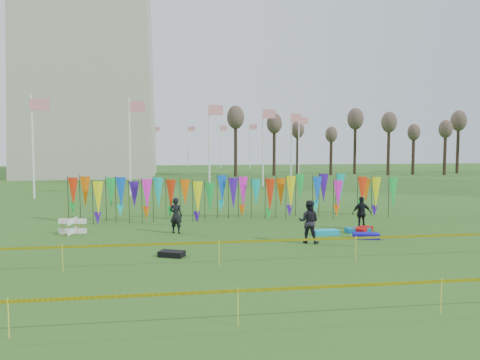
{
  "coord_description": "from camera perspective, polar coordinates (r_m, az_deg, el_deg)",
  "views": [
    {
      "loc": [
        -3.51,
        -18.18,
        4.17
      ],
      "look_at": [
        0.12,
        6.0,
        2.34
      ],
      "focal_mm": 35.0,
      "sensor_mm": 36.0,
      "label": 1
    }
  ],
  "objects": [
    {
      "name": "tree_line",
      "position": [
        71.64,
        21.29,
        5.59
      ],
      "size": [
        53.92,
        1.92,
        7.84
      ],
      "color": "#38261C",
      "rests_on": "ground"
    },
    {
      "name": "kite_bag_red",
      "position": [
        23.35,
        14.76,
        -5.87
      ],
      "size": [
        1.26,
        1.26,
        0.22
      ],
      "primitive_type": "cube",
      "rotation": [
        0.0,
        0.0,
        0.78
      ],
      "color": "#AB0C0B",
      "rests_on": "ground"
    },
    {
      "name": "caution_tape_near",
      "position": [
        16.54,
        3.15,
        -7.56
      ],
      "size": [
        26.0,
        0.02,
        0.9
      ],
      "color": "yellow",
      "rests_on": "ground"
    },
    {
      "name": "caution_tape_far",
      "position": [
        11.44,
        8.8,
        -13.01
      ],
      "size": [
        26.0,
        0.02,
        0.9
      ],
      "color": "yellow",
      "rests_on": "ground"
    },
    {
      "name": "kite_bag_blue",
      "position": [
        21.78,
        15.11,
        -6.59
      ],
      "size": [
        1.25,
        0.88,
        0.24
      ],
      "primitive_type": "cube",
      "rotation": [
        0.0,
        0.0,
        -0.28
      ],
      "color": "#130BB5",
      "rests_on": "ground"
    },
    {
      "name": "person_right",
      "position": [
        23.82,
        14.61,
        -3.94
      ],
      "size": [
        0.98,
        0.57,
        1.64
      ],
      "primitive_type": "imported",
      "rotation": [
        0.0,
        0.0,
        3.11
      ],
      "color": "black",
      "rests_on": "ground"
    },
    {
      "name": "kite_bag_turquoise",
      "position": [
        22.28,
        10.44,
        -6.28
      ],
      "size": [
        1.17,
        0.65,
        0.23
      ],
      "primitive_type": "cube",
      "rotation": [
        0.0,
        0.0,
        0.07
      ],
      "color": "#0EACD3",
      "rests_on": "ground"
    },
    {
      "name": "kite_bag_black",
      "position": [
        17.89,
        -8.33,
        -8.89
      ],
      "size": [
        1.06,
        0.87,
        0.21
      ],
      "primitive_type": "cube",
      "rotation": [
        0.0,
        0.0,
        -0.43
      ],
      "color": "black",
      "rests_on": "ground"
    },
    {
      "name": "banner_row",
      "position": [
        26.22,
        -0.18,
        -1.65
      ],
      "size": [
        18.64,
        0.64,
        2.34
      ],
      "color": "black",
      "rests_on": "ground"
    },
    {
      "name": "person_mid",
      "position": [
        20.18,
        8.39,
        -5.05
      ],
      "size": [
        1.04,
        0.88,
        1.83
      ],
      "primitive_type": "imported",
      "rotation": [
        0.0,
        0.0,
        2.69
      ],
      "color": "black",
      "rests_on": "ground"
    },
    {
      "name": "ground",
      "position": [
        18.98,
        2.36,
        -8.41
      ],
      "size": [
        160.0,
        160.0,
        0.0
      ],
      "primitive_type": "plane",
      "color": "#224F16",
      "rests_on": "ground"
    },
    {
      "name": "person_left",
      "position": [
        22.34,
        -7.81,
        -4.3
      ],
      "size": [
        0.75,
        0.67,
        1.71
      ],
      "primitive_type": "imported",
      "rotation": [
        0.0,
        0.0,
        2.72
      ],
      "color": "black",
      "rests_on": "ground"
    },
    {
      "name": "kite_bag_teal",
      "position": [
        23.17,
        14.17,
        -5.95
      ],
      "size": [
        1.16,
        0.6,
        0.22
      ],
      "primitive_type": "cube",
      "rotation": [
        0.0,
        0.0,
        0.04
      ],
      "color": "#0B679E",
      "rests_on": "ground"
    },
    {
      "name": "flagpole_ring",
      "position": [
        67.01,
        -17.59,
        3.94
      ],
      "size": [
        57.4,
        56.16,
        8.0
      ],
      "color": "white",
      "rests_on": "ground"
    },
    {
      "name": "box_kite",
      "position": [
        23.4,
        -19.74,
        -5.3
      ],
      "size": [
        0.68,
        0.68,
        0.75
      ],
      "rotation": [
        0.0,
        0.0,
        -0.14
      ],
      "color": "red",
      "rests_on": "ground"
    }
  ]
}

